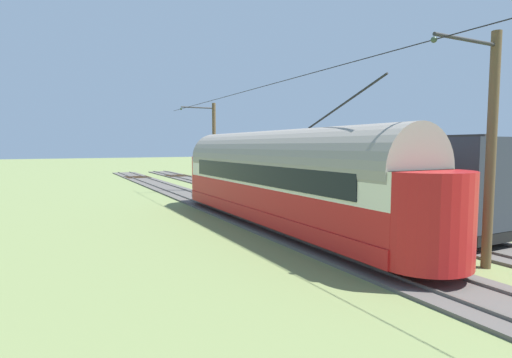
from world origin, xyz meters
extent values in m
plane|color=olive|center=(0.00, 0.00, 0.00)|extent=(220.00, 220.00, 0.00)
cube|color=#56514C|center=(-2.32, 0.00, 0.05)|extent=(2.80, 80.00, 0.10)
cube|color=#59544C|center=(-1.60, 0.00, 0.14)|extent=(0.07, 80.00, 0.08)
cube|color=#59544C|center=(-3.04, 0.00, 0.14)|extent=(0.07, 80.00, 0.08)
cube|color=#382819|center=(-2.32, -32.00, 0.11)|extent=(2.50, 0.24, 0.08)
cube|color=#382819|center=(-2.32, -31.35, 0.11)|extent=(2.50, 0.24, 0.08)
cube|color=#382819|center=(-2.32, -30.70, 0.11)|extent=(2.50, 0.24, 0.08)
cube|color=#382819|center=(-2.32, -30.05, 0.11)|extent=(2.50, 0.24, 0.08)
cube|color=#382819|center=(-2.32, -29.40, 0.11)|extent=(2.50, 0.24, 0.08)
cube|color=#56514C|center=(2.32, 0.00, 0.05)|extent=(2.80, 80.00, 0.10)
cube|color=#59544C|center=(3.04, 0.00, 0.14)|extent=(0.07, 80.00, 0.08)
cube|color=#59544C|center=(1.60, 0.00, 0.14)|extent=(0.07, 80.00, 0.08)
cube|color=#382819|center=(2.32, -32.00, 0.11)|extent=(2.50, 0.24, 0.08)
cube|color=#382819|center=(2.32, -31.35, 0.11)|extent=(2.50, 0.24, 0.08)
cube|color=#382819|center=(2.32, -30.70, 0.11)|extent=(2.50, 0.24, 0.08)
cube|color=#382819|center=(2.32, -30.05, 0.11)|extent=(2.50, 0.24, 0.08)
cube|color=#382819|center=(2.32, -29.40, 0.11)|extent=(2.50, 0.24, 0.08)
cube|color=red|center=(2.32, 0.32, 0.71)|extent=(2.65, 15.56, 0.55)
cube|color=red|center=(2.32, 0.32, 1.46)|extent=(2.55, 15.56, 0.95)
cube|color=beige|center=(2.32, 0.32, 2.46)|extent=(2.55, 15.56, 1.05)
cylinder|color=gray|center=(2.32, 0.32, 2.98)|extent=(2.65, 15.25, 2.65)
cylinder|color=red|center=(2.32, -7.41, 1.70)|extent=(2.55, 2.55, 2.55)
cylinder|color=red|center=(2.32, 8.05, 1.70)|extent=(2.55, 2.55, 2.55)
cube|color=black|center=(2.32, -8.55, 2.72)|extent=(1.63, 0.08, 0.36)
cube|color=black|center=(2.32, -8.59, 2.41)|extent=(1.73, 0.06, 0.80)
cube|color=black|center=(1.02, 0.32, 2.46)|extent=(0.04, 13.07, 0.80)
cube|color=black|center=(3.61, 0.32, 2.46)|extent=(0.04, 13.07, 0.80)
cylinder|color=silver|center=(2.32, -8.68, 1.46)|extent=(0.24, 0.06, 0.24)
cube|color=gray|center=(2.32, -8.61, 0.53)|extent=(1.94, 0.12, 0.20)
cylinder|color=black|center=(2.32, 4.63, 5.02)|extent=(0.07, 3.97, 1.50)
cylinder|color=black|center=(1.60, -4.66, 0.56)|extent=(0.10, 0.76, 0.76)
cylinder|color=black|center=(3.04, -4.66, 0.56)|extent=(0.10, 0.76, 0.76)
cylinder|color=black|center=(1.60, 5.30, 0.56)|extent=(0.10, 0.76, 0.76)
cylinder|color=black|center=(3.04, 5.30, 0.56)|extent=(0.10, 0.76, 0.76)
cube|color=#2D333D|center=(-2.32, 1.59, 2.33)|extent=(2.90, 11.68, 3.20)
cube|color=#332D28|center=(-2.32, 1.59, 3.99)|extent=(0.70, 10.51, 0.08)
cube|color=black|center=(-2.32, 1.59, 0.53)|extent=(2.70, 11.68, 0.36)
cube|color=black|center=(-3.80, 1.59, 2.07)|extent=(0.06, 2.20, 2.56)
cylinder|color=black|center=(-3.04, -2.50, 0.60)|extent=(0.10, 0.84, 0.84)
cylinder|color=black|center=(-1.60, -2.50, 0.60)|extent=(0.10, 0.84, 0.84)
cylinder|color=black|center=(-3.04, 5.68, 0.60)|extent=(0.10, 0.84, 0.84)
cylinder|color=black|center=(-1.60, 5.68, 0.60)|extent=(0.10, 0.84, 0.84)
cylinder|color=brown|center=(-0.26, -13.80, 3.45)|extent=(0.28, 0.28, 6.89)
cylinder|color=#2D2D2D|center=(1.03, -13.80, 6.49)|extent=(2.58, 0.10, 0.10)
sphere|color=#334733|center=(2.32, -13.80, 6.34)|extent=(0.16, 0.16, 0.16)
cylinder|color=brown|center=(-0.26, 8.17, 3.45)|extent=(0.28, 0.28, 6.89)
cylinder|color=#2D2D2D|center=(1.03, 8.17, 6.49)|extent=(2.58, 0.10, 0.10)
sphere|color=#334733|center=(2.32, 8.17, 6.34)|extent=(0.16, 0.16, 0.16)
cylinder|color=black|center=(2.32, 8.17, 6.34)|extent=(0.03, 47.95, 0.03)
cylinder|color=black|center=(1.03, -13.80, 6.49)|extent=(2.58, 0.02, 0.02)
cylinder|color=black|center=(-3.68, -12.71, 0.55)|extent=(0.08, 0.08, 1.10)
cylinder|color=red|center=(-3.68, -12.71, 1.22)|extent=(0.30, 0.30, 0.03)
cylinder|color=#262626|center=(-3.50, -12.71, 0.35)|extent=(0.33, 0.04, 0.54)
camera|label=1|loc=(11.23, 15.48, 3.64)|focal=28.32mm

